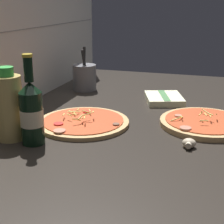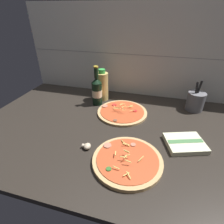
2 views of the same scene
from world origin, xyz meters
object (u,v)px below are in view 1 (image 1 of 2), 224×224
(beer_bottle, at_px, (32,112))
(pizza_near, at_px, (205,123))
(oil_bottle, at_px, (9,107))
(dish_towel, at_px, (164,99))
(pizza_far, at_px, (83,122))
(utensil_crock, at_px, (85,77))
(mushroom_left, at_px, (189,143))

(beer_bottle, bearing_deg, pizza_near, -57.36)
(oil_bottle, relative_size, dish_towel, 1.04)
(pizza_near, height_order, beer_bottle, beer_bottle)
(pizza_far, relative_size, utensil_crock, 1.55)
(pizza_far, distance_m, utensil_crock, 0.44)
(beer_bottle, xyz_separation_m, dish_towel, (0.51, -0.28, -0.08))
(pizza_near, bearing_deg, utensil_crock, 59.79)
(utensil_crock, bearing_deg, pizza_far, -158.85)
(beer_bottle, relative_size, oil_bottle, 1.19)
(mushroom_left, relative_size, dish_towel, 0.19)
(pizza_near, distance_m, beer_bottle, 0.53)
(utensil_crock, relative_size, dish_towel, 0.94)
(utensil_crock, height_order, dish_towel, utensil_crock)
(utensil_crock, bearing_deg, pizza_near, -120.21)
(pizza_near, xyz_separation_m, mushroom_left, (-0.19, 0.03, 0.00))
(utensil_crock, bearing_deg, mushroom_left, -134.83)
(pizza_far, bearing_deg, dish_towel, -31.29)
(beer_bottle, bearing_deg, pizza_far, -22.37)
(mushroom_left, bearing_deg, beer_bottle, 103.26)
(pizza_far, height_order, dish_towel, pizza_far)
(pizza_far, bearing_deg, beer_bottle, 157.63)
(oil_bottle, xyz_separation_m, utensil_crock, (0.58, 0.01, -0.04))
(dish_towel, bearing_deg, utensil_crock, 77.80)
(pizza_near, distance_m, oil_bottle, 0.59)
(mushroom_left, bearing_deg, oil_bottle, 100.07)
(utensil_crock, xyz_separation_m, dish_towel, (-0.08, -0.36, -0.05))
(beer_bottle, xyz_separation_m, mushroom_left, (0.10, -0.41, -0.08))
(mushroom_left, relative_size, utensil_crock, 0.20)
(dish_towel, bearing_deg, pizza_near, -144.02)
(utensil_crock, distance_m, dish_towel, 0.37)
(beer_bottle, distance_m, utensil_crock, 0.60)
(beer_bottle, distance_m, oil_bottle, 0.08)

